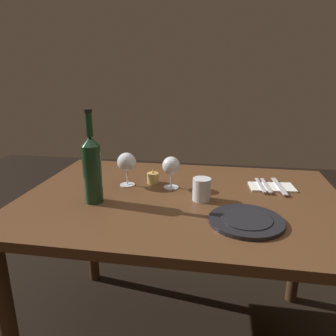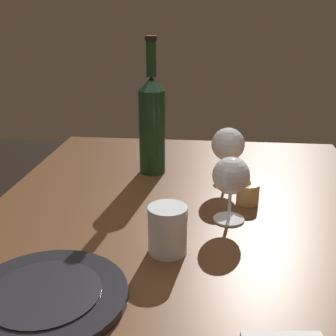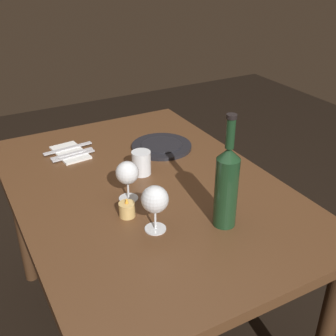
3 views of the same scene
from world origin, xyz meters
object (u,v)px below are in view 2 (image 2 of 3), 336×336
wine_glass_left (228,146)px  votive_candle (248,194)px  wine_bottle (152,123)px  dinner_plate (45,296)px  water_tumbler (168,232)px  wine_glass_right (231,177)px

wine_glass_left → votive_candle: wine_glass_left is taller
wine_glass_left → wine_bottle: (-0.07, -0.20, 0.03)m
wine_glass_left → dinner_plate: size_ratio=0.59×
water_tumbler → votive_candle: 0.28m
wine_bottle → votive_candle: wine_bottle is taller
water_tumbler → votive_candle: water_tumbler is taller
water_tumbler → votive_candle: bearing=145.2°
wine_glass_left → dinner_plate: (0.50, -0.29, -0.10)m
water_tumbler → votive_candle: size_ratio=1.35×
wine_glass_left → wine_bottle: 0.22m
water_tumbler → wine_bottle: bearing=-168.3°
wine_glass_right → votive_candle: size_ratio=2.10×
votive_candle → dinner_plate: 0.52m
wine_bottle → dinner_plate: bearing=-8.4°
wine_glass_right → water_tumbler: bearing=-39.6°
wine_glass_left → wine_glass_right: (0.20, 0.00, -0.01)m
wine_glass_right → water_tumbler: (0.14, -0.12, -0.06)m
votive_candle → wine_glass_right: bearing=-26.2°
wine_glass_right → wine_bottle: 0.34m
wine_bottle → dinner_plate: wine_bottle is taller
water_tumbler → dinner_plate: (0.16, -0.17, -0.03)m
wine_glass_left → votive_candle: size_ratio=2.24×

